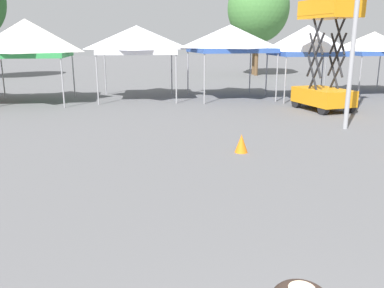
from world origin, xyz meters
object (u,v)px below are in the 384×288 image
canopy_tent_behind_left (137,40)px  traffic_cone_lot_center (241,143)px  canopy_tent_far_right (308,40)px  canopy_tent_far_left (374,43)px  tree_behind_tents_center (258,8)px  canopy_tent_behind_right (26,38)px  canopy_tent_right_of_center (230,39)px  scissor_lift (324,78)px

canopy_tent_behind_left → traffic_cone_lot_center: bearing=-78.0°
canopy_tent_behind_left → canopy_tent_far_right: 7.75m
canopy_tent_far_left → tree_behind_tents_center: (-2.42, 10.97, 2.41)m
canopy_tent_behind_right → traffic_cone_lot_center: size_ratio=7.80×
canopy_tent_right_of_center → canopy_tent_far_right: (3.38, -0.89, -0.08)m
canopy_tent_right_of_center → traffic_cone_lot_center: (-2.17, -9.38, -2.50)m
scissor_lift → canopy_tent_right_of_center: bearing=123.8°
canopy_tent_behind_right → canopy_tent_behind_left: size_ratio=0.95×
tree_behind_tents_center → traffic_cone_lot_center: (-7.30, -20.81, -4.69)m
canopy_tent_far_left → traffic_cone_lot_center: bearing=-134.6°
canopy_tent_far_left → scissor_lift: bearing=-137.4°
scissor_lift → traffic_cone_lot_center: scissor_lift is taller
canopy_tent_far_right → scissor_lift: size_ratio=0.81×
canopy_tent_behind_left → traffic_cone_lot_center: (2.09, -9.81, -2.45)m
canopy_tent_behind_left → tree_behind_tents_center: (9.38, 11.00, 2.24)m
canopy_tent_far_right → canopy_tent_behind_left: bearing=170.3°
canopy_tent_right_of_center → traffic_cone_lot_center: bearing=-103.0°
canopy_tent_far_right → canopy_tent_far_left: (4.17, 1.34, -0.14)m
scissor_lift → tree_behind_tents_center: 16.06m
canopy_tent_far_left → traffic_cone_lot_center: canopy_tent_far_left is taller
canopy_tent_behind_left → canopy_tent_far_right: (7.63, -1.31, -0.03)m
canopy_tent_behind_right → canopy_tent_far_left: 16.45m
scissor_lift → canopy_tent_behind_left: bearing=147.4°
traffic_cone_lot_center → canopy_tent_far_left: bearing=45.4°
canopy_tent_right_of_center → tree_behind_tents_center: bearing=65.8°
scissor_lift → traffic_cone_lot_center: size_ratio=9.08×
canopy_tent_far_right → scissor_lift: (-0.69, -3.14, -1.40)m
canopy_tent_behind_left → canopy_tent_right_of_center: size_ratio=1.01×
canopy_tent_right_of_center → tree_behind_tents_center: tree_behind_tents_center is taller
canopy_tent_right_of_center → traffic_cone_lot_center: size_ratio=8.07×
canopy_tent_behind_right → scissor_lift: scissor_lift is taller
canopy_tent_behind_left → scissor_lift: size_ratio=0.90×
canopy_tent_behind_right → tree_behind_tents_center: size_ratio=0.48×
canopy_tent_right_of_center → scissor_lift: bearing=-56.2°
tree_behind_tents_center → scissor_lift: bearing=-99.0°
canopy_tent_behind_right → canopy_tent_behind_left: canopy_tent_behind_right is taller
tree_behind_tents_center → canopy_tent_behind_left: bearing=-130.5°
canopy_tent_far_right → tree_behind_tents_center: tree_behind_tents_center is taller
traffic_cone_lot_center → canopy_tent_right_of_center: bearing=77.0°
canopy_tent_behind_right → traffic_cone_lot_center: (6.73, -9.30, -2.52)m
canopy_tent_behind_right → canopy_tent_far_right: size_ratio=1.06×
canopy_tent_behind_left → canopy_tent_right_of_center: 4.28m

